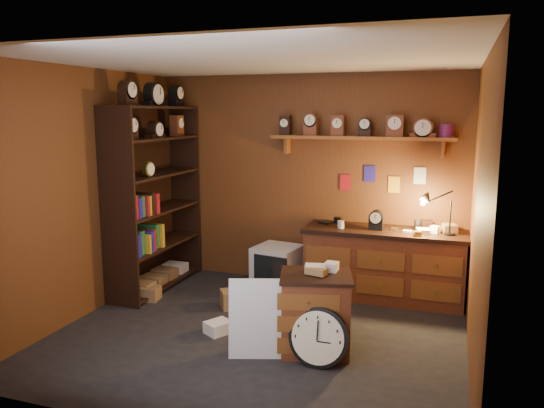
{
  "coord_description": "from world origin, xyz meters",
  "views": [
    {
      "loc": [
        1.78,
        -4.76,
        2.23
      ],
      "look_at": [
        0.02,
        0.35,
        1.28
      ],
      "focal_mm": 35.0,
      "sensor_mm": 36.0,
      "label": 1
    }
  ],
  "objects_px": {
    "workbench": "(384,260)",
    "big_round_clock": "(318,337)",
    "shelving_unit": "(152,190)",
    "low_cabinet": "(315,309)"
  },
  "relations": [
    {
      "from": "shelving_unit",
      "to": "low_cabinet",
      "type": "bearing_deg",
      "value": -25.71
    },
    {
      "from": "big_round_clock",
      "to": "low_cabinet",
      "type": "bearing_deg",
      "value": 109.84
    },
    {
      "from": "low_cabinet",
      "to": "shelving_unit",
      "type": "bearing_deg",
      "value": 139.2
    },
    {
      "from": "workbench",
      "to": "big_round_clock",
      "type": "bearing_deg",
      "value": -99.3
    },
    {
      "from": "workbench",
      "to": "low_cabinet",
      "type": "bearing_deg",
      "value": -104.22
    },
    {
      "from": "shelving_unit",
      "to": "workbench",
      "type": "distance_m",
      "value": 2.99
    },
    {
      "from": "low_cabinet",
      "to": "big_round_clock",
      "type": "xyz_separation_m",
      "value": [
        0.1,
        -0.28,
        -0.14
      ]
    },
    {
      "from": "workbench",
      "to": "shelving_unit",
      "type": "bearing_deg",
      "value": -170.13
    },
    {
      "from": "workbench",
      "to": "big_round_clock",
      "type": "height_order",
      "value": "workbench"
    },
    {
      "from": "shelving_unit",
      "to": "big_round_clock",
      "type": "bearing_deg",
      "value": -29.87
    }
  ]
}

